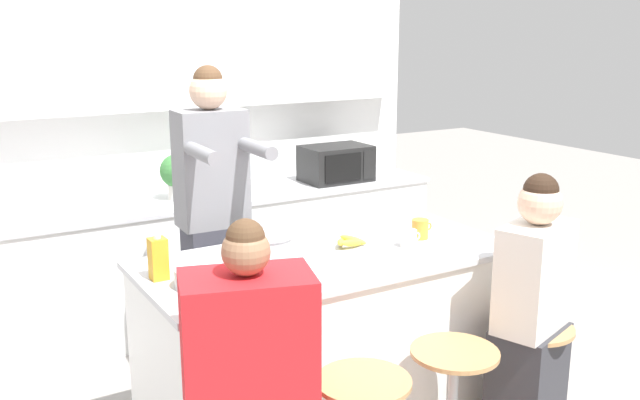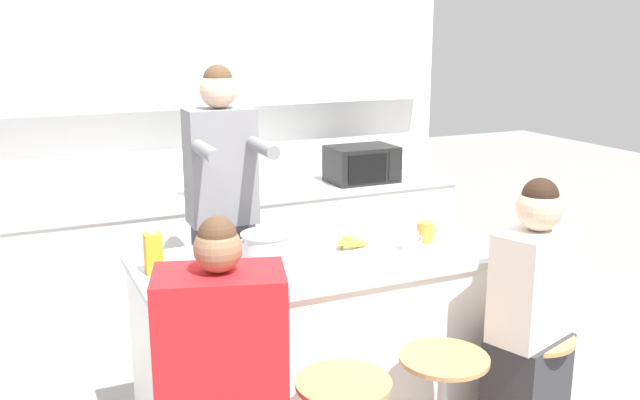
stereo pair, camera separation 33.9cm
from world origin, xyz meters
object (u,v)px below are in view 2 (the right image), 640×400
at_px(coffee_cup_near, 425,232).
at_px(kitchen_island, 327,345).
at_px(coffee_cup_far, 410,241).
at_px(juice_carton, 153,253).
at_px(potted_plant, 199,171).
at_px(bar_stool_rightmost, 527,394).
at_px(fruit_bowl, 191,273).
at_px(person_cooking, 223,230).
at_px(person_seated_near, 529,341).
at_px(banana_bunch, 349,242).
at_px(microwave, 362,164).
at_px(cooking_pot, 266,246).

bearing_deg(coffee_cup_near, kitchen_island, 179.20).
height_order(coffee_cup_far, juice_carton, juice_carton).
bearing_deg(potted_plant, coffee_cup_near, -66.83).
height_order(bar_stool_rightmost, coffee_cup_near, coffee_cup_near).
bearing_deg(coffee_cup_far, coffee_cup_near, 32.71).
xyz_separation_m(fruit_bowl, juice_carton, (-0.12, 0.18, 0.05)).
xyz_separation_m(person_cooking, person_seated_near, (0.99, -1.34, -0.28)).
bearing_deg(person_cooking, person_seated_near, -51.98).
bearing_deg(coffee_cup_far, juice_carton, 171.30).
relative_size(coffee_cup_far, banana_bunch, 0.59).
height_order(fruit_bowl, microwave, microwave).
relative_size(person_cooking, juice_carton, 9.11).
bearing_deg(person_seated_near, cooking_pot, 125.27).
xyz_separation_m(kitchen_island, juice_carton, (-0.80, 0.08, 0.56)).
height_order(person_seated_near, coffee_cup_far, person_seated_near).
distance_m(kitchen_island, microwave, 1.98).
height_order(person_seated_near, coffee_cup_near, person_seated_near).
bearing_deg(coffee_cup_near, microwave, 72.95).
distance_m(person_seated_near, juice_carton, 1.71).
height_order(fruit_bowl, banana_bunch, fruit_bowl).
xyz_separation_m(person_seated_near, banana_bunch, (-0.55, 0.69, 0.34)).
distance_m(person_cooking, person_seated_near, 1.69).
bearing_deg(cooking_pot, banana_bunch, -1.95).
bearing_deg(juice_carton, potted_plant, 67.89).
relative_size(bar_stool_rightmost, juice_carton, 3.30).
xyz_separation_m(person_cooking, coffee_cup_near, (0.84, -0.71, 0.08)).
bearing_deg(banana_bunch, juice_carton, 178.05).
distance_m(kitchen_island, potted_plant, 1.75).
bearing_deg(kitchen_island, cooking_pot, 166.77).
bearing_deg(cooking_pot, kitchen_island, -13.23).
bearing_deg(microwave, banana_bunch, -119.83).
bearing_deg(person_cooking, cooking_pot, -87.44).
distance_m(juice_carton, microwave, 2.38).
relative_size(kitchen_island, juice_carton, 9.06).
xyz_separation_m(bar_stool_rightmost, person_cooking, (-1.01, 1.33, 0.55)).
bearing_deg(microwave, person_cooking, -145.92).
height_order(microwave, potted_plant, potted_plant).
bearing_deg(coffee_cup_far, person_cooking, 130.88).
distance_m(person_cooking, potted_plant, 0.96).
distance_m(coffee_cup_far, banana_bunch, 0.30).
distance_m(fruit_bowl, microwave, 2.41).
bearing_deg(person_seated_near, potted_plant, 91.67).
height_order(coffee_cup_near, potted_plant, potted_plant).
bearing_deg(kitchen_island, microwave, 57.18).
relative_size(person_cooking, coffee_cup_far, 16.28).
distance_m(bar_stool_rightmost, coffee_cup_near, 0.90).
height_order(coffee_cup_near, microwave, microwave).
distance_m(person_cooking, banana_bunch, 0.79).
distance_m(cooking_pot, potted_plant, 1.58).
height_order(bar_stool_rightmost, fruit_bowl, fruit_bowl).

